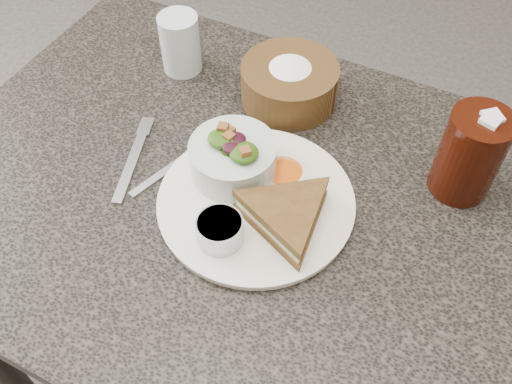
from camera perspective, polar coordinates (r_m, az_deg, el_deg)
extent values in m
plane|color=#595653|center=(1.49, -0.01, -18.48)|extent=(6.00, 6.00, 0.00)
cube|color=black|center=(1.15, -0.01, -12.09)|extent=(1.00, 0.70, 0.75)
cylinder|color=silver|center=(0.81, 0.00, -1.05)|extent=(0.28, 0.28, 0.01)
cylinder|color=#A6ABB6|center=(0.76, -3.62, -3.87)|extent=(0.07, 0.07, 0.04)
cone|color=orange|center=(0.83, 2.79, 2.70)|extent=(0.08, 0.08, 0.03)
cube|color=#A3A6AC|center=(0.89, -12.32, 2.87)|extent=(0.06, 0.15, 0.00)
cube|color=#ABAEB5|center=(0.88, -7.72, 3.01)|extent=(0.07, 0.18, 0.00)
cylinder|color=silver|center=(1.01, -7.59, 14.51)|extent=(0.07, 0.07, 0.10)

